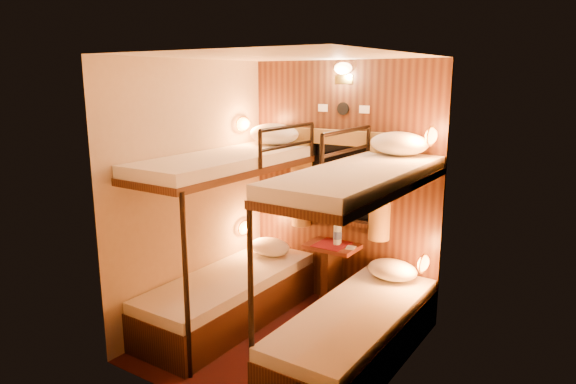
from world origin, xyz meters
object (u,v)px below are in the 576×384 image
Objects in this scene: bunk_left at (229,264)px; table at (332,267)px; bottle_left at (337,234)px; bottle_right at (339,234)px; bunk_right at (356,296)px.

bunk_left is 1.02m from table.
bunk_left is 2.90× the size of table.
bottle_left reaches higher than table.
bottle_right reaches higher than table.
bottle_right is at bearing 62.26° from table.
table is 0.35m from bottle_left.
bunk_left is at bearing -129.67° from table.
bottle_right is (0.03, 0.07, 0.33)m from table.
bunk_right is at bearing 0.00° from bunk_left.
bottle_right is at bearing 51.14° from bunk_left.
bottle_right is at bearing 125.91° from bunk_right.
table is 2.58× the size of bottle_left.
bottle_right is (0.68, 0.85, 0.18)m from bunk_left.
bunk_right is 7.47× the size of bottle_left.
bunk_right is 1.06m from bottle_right.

